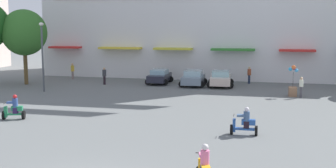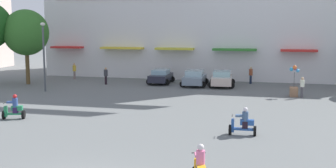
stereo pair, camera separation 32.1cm
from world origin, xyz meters
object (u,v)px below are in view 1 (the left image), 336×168
object	(u,v)px
scooter_rider_0	(204,168)
plaza_tree_2	(24,33)
pedestrian_0	(73,70)
parked_car_1	(193,78)
parked_car_2	(221,79)
scooter_rider_5	(14,109)
pedestrian_2	(249,74)
parked_car_0	(159,76)
pedestrian_1	(104,75)
balloon_vendor_cart	(293,86)
scooter_rider_3	(244,123)
pedestrian_4	(301,86)
streetlamp_near	(42,51)

from	to	relation	value
scooter_rider_0	plaza_tree_2	bearing A→B (deg)	132.94
plaza_tree_2	pedestrian_0	bearing A→B (deg)	58.85
scooter_rider_0	pedestrian_0	size ratio (longest dim) A/B	0.93
parked_car_1	parked_car_2	xyz separation A→B (m)	(2.53, 0.16, -0.00)
scooter_rider_5	pedestrian_0	distance (m)	19.04
pedestrian_2	pedestrian_0	bearing A→B (deg)	-177.39
parked_car_0	pedestrian_2	size ratio (longest dim) A/B	2.32
pedestrian_1	pedestrian_2	xyz separation A→B (m)	(13.40, 3.77, 0.03)
balloon_vendor_cart	parked_car_1	bearing A→B (deg)	155.99
plaza_tree_2	scooter_rider_5	distance (m)	16.46
pedestrian_1	pedestrian_2	world-z (taller)	pedestrian_2
pedestrian_2	balloon_vendor_cart	xyz separation A→B (m)	(3.75, -6.59, -0.16)
pedestrian_0	balloon_vendor_cart	bearing A→B (deg)	-14.79
pedestrian_0	pedestrian_2	distance (m)	18.11
scooter_rider_0	pedestrian_2	size ratio (longest dim) A/B	0.94
parked_car_0	pedestrian_0	bearing A→B (deg)	173.64
scooter_rider_0	scooter_rider_3	bearing A→B (deg)	82.56
plaza_tree_2	pedestrian_4	size ratio (longest dim) A/B	4.33
pedestrian_0	pedestrian_4	size ratio (longest dim) A/B	1.02
parked_car_0	scooter_rider_0	size ratio (longest dim) A/B	2.46
scooter_rider_3	pedestrian_4	size ratio (longest dim) A/B	0.90
pedestrian_4	parked_car_0	bearing A→B (deg)	157.63
scooter_rider_0	balloon_vendor_cart	xyz separation A→B (m)	(4.03, 20.71, 0.15)
scooter_rider_0	scooter_rider_5	distance (m)	15.20
pedestrian_4	pedestrian_1	bearing A→B (deg)	169.15
pedestrian_1	streetlamp_near	world-z (taller)	streetlamp_near
pedestrian_1	scooter_rider_0	bearing A→B (deg)	-60.86
parked_car_2	scooter_rider_5	bearing A→B (deg)	-122.62
parked_car_0	parked_car_2	world-z (taller)	parked_car_2
balloon_vendor_cart	plaza_tree_2	bearing A→B (deg)	176.93
scooter_rider_0	pedestrian_4	bearing A→B (deg)	77.06
pedestrian_2	streetlamp_near	bearing A→B (deg)	-151.91
pedestrian_4	streetlamp_near	world-z (taller)	streetlamp_near
scooter_rider_3	balloon_vendor_cart	xyz separation A→B (m)	(3.05, 13.18, 0.17)
scooter_rider_5	pedestrian_4	bearing A→B (deg)	34.55
scooter_rider_0	streetlamp_near	xyz separation A→B (m)	(-16.57, 18.31, 2.84)
pedestrian_4	pedestrian_0	bearing A→B (deg)	164.21
scooter_rider_3	parked_car_2	bearing A→B (deg)	100.43
scooter_rider_3	balloon_vendor_cart	size ratio (longest dim) A/B	0.59
scooter_rider_3	streetlamp_near	bearing A→B (deg)	148.46
pedestrian_1	balloon_vendor_cart	xyz separation A→B (m)	(17.15, -2.82, -0.13)
scooter_rider_0	pedestrian_1	xyz separation A→B (m)	(-13.12, 23.54, 0.28)
parked_car_0	scooter_rider_0	xyz separation A→B (m)	(8.18, -25.40, -0.07)
scooter_rider_0	streetlamp_near	distance (m)	24.86
parked_car_2	balloon_vendor_cart	xyz separation A→B (m)	(6.22, -4.06, 0.05)
pedestrian_0	pedestrian_2	xyz separation A→B (m)	(18.09, 0.82, -0.01)
pedestrian_2	parked_car_0	bearing A→B (deg)	-167.37
pedestrian_0	scooter_rider_3	bearing A→B (deg)	-45.23
scooter_rider_5	pedestrian_0	bearing A→B (deg)	105.03
pedestrian_1	scooter_rider_3	bearing A→B (deg)	-48.61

